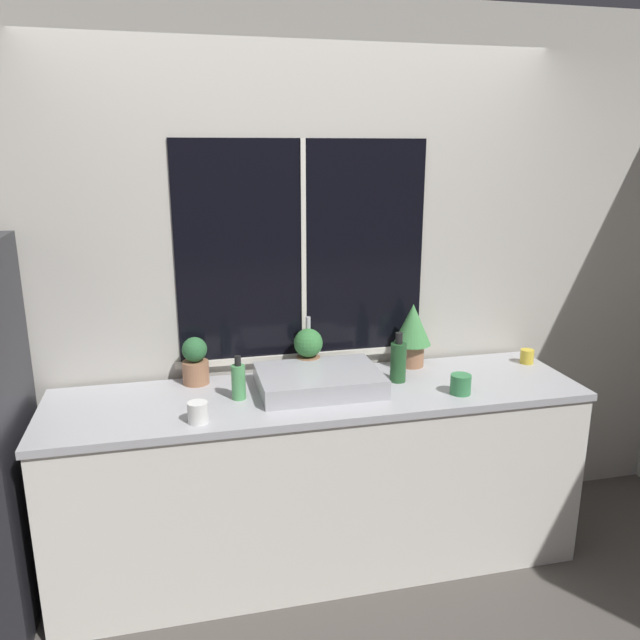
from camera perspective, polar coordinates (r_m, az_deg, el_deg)
name	(u,v)px	position (r m, az deg, el deg)	size (l,w,h in m)	color
ground_plane	(335,600)	(3.16, 1.39, -24.20)	(14.00, 14.00, 0.00)	#4C4742
wall_back	(302,283)	(3.18, -1.64, 3.41)	(8.00, 0.09, 2.70)	#BCB7AD
wall_right	(583,245)	(4.82, 22.89, 6.30)	(0.06, 7.00, 2.70)	#BCB7AD
counter	(319,478)	(3.15, -0.05, -14.23)	(2.51, 0.65, 0.91)	white
sink	(319,380)	(2.97, -0.10, -5.50)	(0.57, 0.47, 0.29)	#ADADB2
potted_plant_left	(195,361)	(3.08, -11.34, -3.71)	(0.13, 0.13, 0.23)	#9E6B4C
potted_plant_center	(308,350)	(3.13, -1.14, -2.75)	(0.15, 0.15, 0.24)	#9E6B4C
potted_plant_right	(412,330)	(3.27, 8.45, -0.93)	(0.20, 0.20, 0.33)	#9E6B4C
soap_bottle	(238,381)	(2.87, -7.46, -5.55)	(0.06, 0.06, 0.21)	#519E5B
bottle_tall	(398,361)	(3.07, 7.17, -3.76)	(0.08, 0.08, 0.25)	#235128
mug_yellow	(527,356)	(3.50, 18.40, -3.18)	(0.07, 0.07, 0.08)	gold
mug_white	(198,412)	(2.67, -11.11, -8.28)	(0.09, 0.09, 0.09)	white
mug_green	(461,384)	(2.99, 12.74, -5.75)	(0.10, 0.10, 0.09)	#38844C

